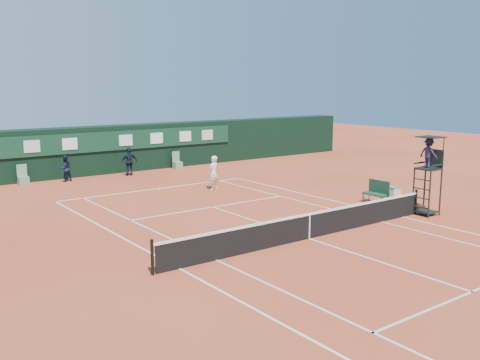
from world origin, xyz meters
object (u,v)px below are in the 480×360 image
object	(u,v)px
tennis_net	(309,225)
player	(213,173)
umpire_chair	(429,159)
player_bench	(377,191)
cooler	(393,193)

from	to	relation	value
tennis_net	player	xyz separation A→B (m)	(2.32, 9.80, 0.42)
umpire_chair	player	distance (m)	11.14
player	tennis_net	bearing A→B (deg)	54.24
tennis_net	player_bench	bearing A→B (deg)	19.78
cooler	player	size ratio (longest dim) A/B	0.35
cooler	player	world-z (taller)	player
player_bench	umpire_chair	bearing A→B (deg)	-93.13
cooler	player_bench	bearing A→B (deg)	-176.69
tennis_net	cooler	bearing A→B (deg)	17.31
player_bench	player	bearing A→B (deg)	121.21
tennis_net	player_bench	size ratio (longest dim) A/B	10.75
umpire_chair	cooler	bearing A→B (deg)	63.46
umpire_chair	player_bench	bearing A→B (deg)	86.87
cooler	tennis_net	bearing A→B (deg)	-162.69
tennis_net	umpire_chair	size ratio (longest dim) A/B	3.77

